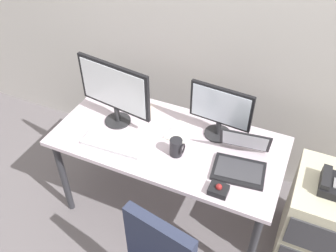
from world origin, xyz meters
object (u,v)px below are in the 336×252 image
object	(u,v)px
monitor_side	(220,110)
coffee_mug	(176,147)
monitor_main	(114,90)
paper_notepad	(181,133)
desk_phone	(334,184)
laptop	(241,160)
trackball_mouse	(218,190)
file_cabinet	(318,221)
banana	(147,108)
keyboard	(113,144)

from	to	relation	value
monitor_side	coffee_mug	xyz separation A→B (m)	(-0.18, -0.29, -0.15)
monitor_main	paper_notepad	xyz separation A→B (m)	(0.45, 0.06, -0.26)
desk_phone	monitor_side	xyz separation A→B (m)	(-0.76, 0.13, 0.22)
laptop	trackball_mouse	distance (m)	0.26
file_cabinet	monitor_side	distance (m)	0.98
desk_phone	trackball_mouse	xyz separation A→B (m)	(-0.60, -0.34, 0.03)
monitor_main	banana	xyz separation A→B (m)	(0.13, 0.20, -0.25)
file_cabinet	desk_phone	distance (m)	0.38
trackball_mouse	monitor_main	bearing A→B (deg)	159.57
keyboard	trackball_mouse	xyz separation A→B (m)	(0.75, -0.09, 0.01)
coffee_mug	banana	bearing A→B (deg)	138.84
coffee_mug	trackball_mouse	bearing A→B (deg)	-28.51
laptop	monitor_side	bearing A→B (deg)	135.10
monitor_side	trackball_mouse	distance (m)	0.53
monitor_main	paper_notepad	world-z (taller)	monitor_main
paper_notepad	file_cabinet	bearing A→B (deg)	-1.14
banana	monitor_main	bearing A→B (deg)	-123.07
file_cabinet	desk_phone	xyz separation A→B (m)	(-0.01, -0.02, 0.38)
laptop	coffee_mug	distance (m)	0.40
file_cabinet	trackball_mouse	distance (m)	0.82
monitor_main	coffee_mug	size ratio (longest dim) A/B	4.58
keyboard	banana	xyz separation A→B (m)	(0.03, 0.42, 0.01)
monitor_main	coffee_mug	bearing A→B (deg)	-14.46
file_cabinet	monitor_side	bearing A→B (deg)	171.66
monitor_main	trackball_mouse	size ratio (longest dim) A/B	4.98
laptop	banana	size ratio (longest dim) A/B	1.88
desk_phone	banana	size ratio (longest dim) A/B	1.05
banana	desk_phone	bearing A→B (deg)	-7.39
laptop	banana	bearing A→B (deg)	161.56
desk_phone	trackball_mouse	bearing A→B (deg)	-150.39
monitor_main	keyboard	xyz separation A→B (m)	(0.09, -0.22, -0.25)
coffee_mug	paper_notepad	bearing A→B (deg)	104.09
monitor_main	file_cabinet	bearing A→B (deg)	1.74
keyboard	laptop	bearing A→B (deg)	11.51
laptop	banana	world-z (taller)	laptop
monitor_main	trackball_mouse	world-z (taller)	monitor_main
trackball_mouse	coffee_mug	distance (m)	0.39
trackball_mouse	banana	xyz separation A→B (m)	(-0.71, 0.51, -0.00)
desk_phone	laptop	size ratio (longest dim) A/B	0.56
monitor_side	banana	distance (m)	0.58
file_cabinet	coffee_mug	distance (m)	1.06
monitor_main	banana	size ratio (longest dim) A/B	2.88
monitor_side	paper_notepad	distance (m)	0.32
desk_phone	trackball_mouse	size ratio (longest dim) A/B	1.82
desk_phone	banana	distance (m)	1.32
coffee_mug	paper_notepad	size ratio (longest dim) A/B	0.57
keyboard	laptop	world-z (taller)	laptop
desk_phone	coffee_mug	bearing A→B (deg)	-170.48
file_cabinet	banana	world-z (taller)	banana
monitor_side	desk_phone	bearing A→B (deg)	-9.64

